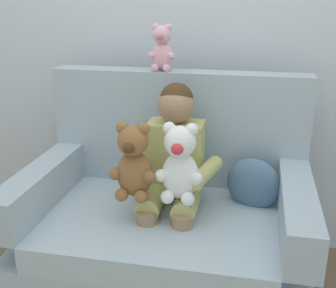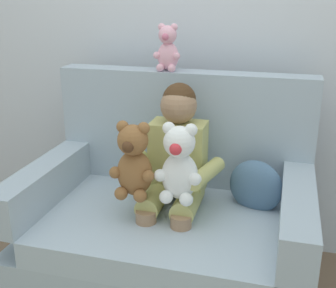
# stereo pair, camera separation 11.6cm
# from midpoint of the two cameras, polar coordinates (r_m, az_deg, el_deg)

# --- Properties ---
(back_wall) EXTENTS (6.00, 0.10, 2.60)m
(back_wall) POSITION_cam_midpoint_polar(r_m,az_deg,el_deg) (2.48, 1.45, 15.97)
(back_wall) COLOR silver
(back_wall) RESTS_ON ground
(armchair) EXTENTS (1.32, 0.88, 1.07)m
(armchair) POSITION_cam_midpoint_polar(r_m,az_deg,el_deg) (2.17, -1.76, -11.43)
(armchair) COLOR #9EADBC
(armchair) RESTS_ON ground
(seated_child) EXTENTS (0.45, 0.39, 0.82)m
(seated_child) POSITION_cam_midpoint_polar(r_m,az_deg,el_deg) (2.02, -0.97, -2.66)
(seated_child) COLOR tan
(seated_child) RESTS_ON armchair
(plush_brown) EXTENTS (0.21, 0.17, 0.35)m
(plush_brown) POSITION_cam_midpoint_polar(r_m,az_deg,el_deg) (1.89, -6.28, -2.53)
(plush_brown) COLOR brown
(plush_brown) RESTS_ON armchair
(plush_white) EXTENTS (0.21, 0.17, 0.35)m
(plush_white) POSITION_cam_midpoint_polar(r_m,az_deg,el_deg) (1.86, -0.21, -2.73)
(plush_white) COLOR white
(plush_white) RESTS_ON armchair
(plush_pink_on_backrest) EXTENTS (0.14, 0.11, 0.23)m
(plush_pink_on_backrest) POSITION_cam_midpoint_polar(r_m,az_deg,el_deg) (2.21, -2.32, 12.34)
(plush_pink_on_backrest) COLOR #EAA8BC
(plush_pink_on_backrest) RESTS_ON armchair
(throw_pillow) EXTENTS (0.28, 0.19, 0.26)m
(throw_pillow) POSITION_cam_midpoint_polar(r_m,az_deg,el_deg) (2.11, 9.56, -5.24)
(throw_pillow) COLOR slate
(throw_pillow) RESTS_ON armchair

